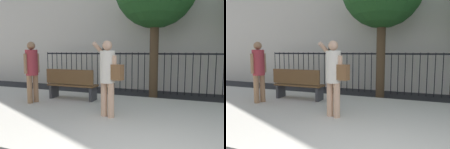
# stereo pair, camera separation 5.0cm
# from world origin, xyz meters

# --- Properties ---
(sidewalk) EXTENTS (28.00, 4.40, 0.15)m
(sidewalk) POSITION_xyz_m (0.00, 2.20, 0.07)
(sidewalk) COLOR #B2ADA3
(sidewalk) RESTS_ON ground
(iron_fence) EXTENTS (12.03, 0.04, 1.60)m
(iron_fence) POSITION_xyz_m (0.00, 5.90, 1.02)
(iron_fence) COLOR black
(iron_fence) RESTS_ON ground
(pedestrian_on_phone) EXTENTS (0.71, 0.52, 1.74)m
(pedestrian_on_phone) POSITION_xyz_m (-1.44, 2.02, 1.16)
(pedestrian_on_phone) COLOR tan
(pedestrian_on_phone) RESTS_ON sidewalk
(pedestrian_walking) EXTENTS (0.42, 0.48, 1.77)m
(pedestrian_walking) POSITION_xyz_m (-4.01, 2.54, 1.17)
(pedestrian_walking) COLOR #936B4C
(pedestrian_walking) RESTS_ON sidewalk
(street_bench) EXTENTS (1.60, 0.45, 0.95)m
(street_bench) POSITION_xyz_m (-3.15, 3.26, 0.65)
(street_bench) COLOR brown
(street_bench) RESTS_ON sidewalk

